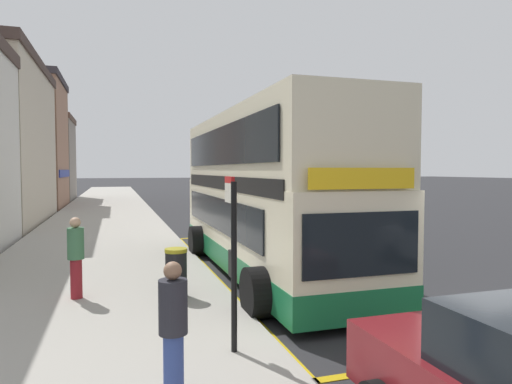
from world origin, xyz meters
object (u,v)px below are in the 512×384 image
bus_stop_sign (233,248)px  pedestrian_further_back (76,254)px  pedestrian_waiting_near_sign (173,326)px  double_decker_bus (264,199)px  litter_bin (176,272)px  parked_car_white_across (326,207)px

bus_stop_sign → pedestrian_further_back: 4.44m
bus_stop_sign → pedestrian_waiting_near_sign: bearing=-129.7°
double_decker_bus → litter_bin: size_ratio=10.03×
double_decker_bus → bus_stop_sign: double_decker_bus is taller
pedestrian_waiting_near_sign → litter_bin: size_ratio=1.59×
double_decker_bus → parked_car_white_across: size_ratio=2.49×
double_decker_bus → pedestrian_waiting_near_sign: (-3.35, -6.65, -1.03)m
pedestrian_waiting_near_sign → double_decker_bus: bearing=63.2°
double_decker_bus → pedestrian_further_back: 5.19m
parked_car_white_across → pedestrian_waiting_near_sign: pedestrian_waiting_near_sign is taller
bus_stop_sign → double_decker_bus: bearing=66.8°
parked_car_white_across → pedestrian_waiting_near_sign: bearing=-122.9°
double_decker_bus → bus_stop_sign: 5.87m
double_decker_bus → litter_bin: double_decker_bus is taller
parked_car_white_across → pedestrian_further_back: size_ratio=2.43×
double_decker_bus → litter_bin: (-2.75, -2.27, -1.40)m
pedestrian_waiting_near_sign → litter_bin: bearing=82.2°
pedestrian_further_back → pedestrian_waiting_near_sign: bearing=-73.6°
pedestrian_waiting_near_sign → pedestrian_further_back: (-1.44, 4.89, 0.04)m
pedestrian_waiting_near_sign → pedestrian_further_back: bearing=106.4°
double_decker_bus → pedestrian_waiting_near_sign: 7.51m
double_decker_bus → pedestrian_waiting_near_sign: bearing=-116.8°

